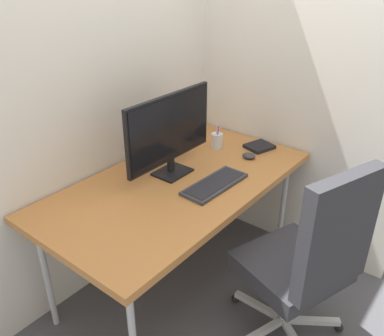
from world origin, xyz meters
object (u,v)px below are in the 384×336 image
(monitor, at_px, (170,131))
(keyboard, at_px, (215,184))
(office_chair, at_px, (308,258))
(pen_holder, at_px, (217,141))
(mouse, at_px, (249,156))
(notebook, at_px, (259,146))

(monitor, xyz_separation_m, keyboard, (0.03, -0.28, -0.25))
(office_chair, xyz_separation_m, monitor, (0.02, 0.87, 0.42))
(monitor, bearing_deg, pen_holder, -0.46)
(office_chair, height_order, mouse, office_chair)
(monitor, relative_size, pen_holder, 3.72)
(monitor, distance_m, pen_holder, 0.49)
(monitor, relative_size, keyboard, 1.56)
(monitor, height_order, keyboard, monitor)
(mouse, bearing_deg, monitor, 145.47)
(monitor, height_order, mouse, monitor)
(mouse, distance_m, notebook, 0.17)
(mouse, bearing_deg, pen_holder, 83.90)
(keyboard, distance_m, notebook, 0.58)
(mouse, height_order, notebook, mouse)
(keyboard, bearing_deg, pen_holder, 34.21)
(mouse, height_order, pen_holder, pen_holder)
(notebook, bearing_deg, monitor, 176.50)
(office_chair, height_order, pen_holder, office_chair)
(pen_holder, relative_size, notebook, 1.06)
(office_chair, relative_size, keyboard, 2.58)
(monitor, distance_m, keyboard, 0.38)
(monitor, bearing_deg, office_chair, -91.06)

